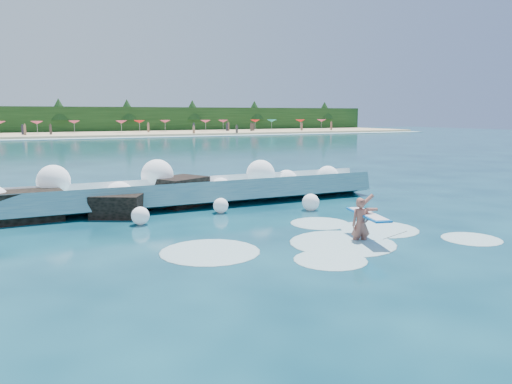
# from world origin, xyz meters

# --- Properties ---
(ground) EXTENTS (200.00, 200.00, 0.00)m
(ground) POSITION_xyz_m (0.00, 0.00, 0.00)
(ground) COLOR #072B3C
(ground) RESTS_ON ground
(beach) EXTENTS (140.00, 20.00, 0.40)m
(beach) POSITION_xyz_m (0.00, 78.00, 0.20)
(beach) COLOR tan
(beach) RESTS_ON ground
(wet_band) EXTENTS (140.00, 5.00, 0.08)m
(wet_band) POSITION_xyz_m (0.00, 67.00, 0.04)
(wet_band) COLOR silver
(wet_band) RESTS_ON ground
(treeline) EXTENTS (140.00, 4.00, 5.00)m
(treeline) POSITION_xyz_m (0.00, 88.00, 2.50)
(treeline) COLOR black
(treeline) RESTS_ON ground
(breaking_wave) EXTENTS (16.09, 2.59, 1.39)m
(breaking_wave) POSITION_xyz_m (0.98, 7.05, 0.48)
(breaking_wave) COLOR teal
(breaking_wave) RESTS_ON ground
(rock_cluster) EXTENTS (8.11, 3.32, 1.34)m
(rock_cluster) POSITION_xyz_m (-2.48, 6.70, 0.43)
(rock_cluster) COLOR black
(rock_cluster) RESTS_ON ground
(surfer_with_board) EXTENTS (1.11, 2.80, 1.56)m
(surfer_with_board) POSITION_xyz_m (3.51, -0.85, 0.57)
(surfer_with_board) COLOR #9E5849
(surfer_with_board) RESTS_ON ground
(wave_spray) EXTENTS (14.81, 4.66, 1.88)m
(wave_spray) POSITION_xyz_m (0.72, 6.97, 0.91)
(wave_spray) COLOR white
(wave_spray) RESTS_ON ground
(surf_foam) EXTENTS (9.69, 5.67, 0.15)m
(surf_foam) POSITION_xyz_m (2.65, -0.29, 0.00)
(surf_foam) COLOR silver
(surf_foam) RESTS_ON ground
(beach_umbrellas) EXTENTS (112.33, 6.49, 0.50)m
(beach_umbrellas) POSITION_xyz_m (-0.10, 79.95, 2.25)
(beach_umbrellas) COLOR #CC3C60
(beach_umbrellas) RESTS_ON ground
(beachgoers) EXTENTS (104.95, 13.63, 1.93)m
(beachgoers) POSITION_xyz_m (-2.14, 74.21, 1.10)
(beachgoers) COLOR #3F332D
(beachgoers) RESTS_ON ground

